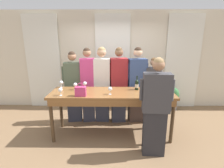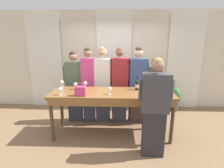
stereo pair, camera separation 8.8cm
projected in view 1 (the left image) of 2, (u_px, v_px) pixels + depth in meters
The scene contains 22 objects.
ground_plane at pixel (112, 134), 3.87m from camera, with size 18.00×18.00×0.00m, color #846647.
wall_back at pixel (113, 61), 5.13m from camera, with size 12.00×0.06×2.80m.
curtain_panel_left at pixel (43, 63), 5.11m from camera, with size 0.98×0.03×2.69m.
curtain_panel_center at pixel (113, 63), 5.09m from camera, with size 0.98×0.03×2.69m.
curtain_panel_right at pixel (182, 63), 5.06m from camera, with size 0.98×0.03×2.69m.
tasting_bar at pixel (112, 97), 3.61m from camera, with size 2.53×0.77×0.98m.
wine_bottle at pixel (137, 85), 3.74m from camera, with size 0.08×0.08×0.31m.
handbag at pixel (81, 91), 3.35m from camera, with size 0.21×0.11×0.26m.
wine_glass_front_left at pixel (60, 90), 3.37m from camera, with size 0.08×0.08×0.15m.
wine_glass_front_mid at pixel (110, 89), 3.44m from camera, with size 0.08×0.08×0.15m.
wine_glass_front_right at pixel (61, 83), 3.91m from camera, with size 0.08×0.08×0.15m.
wine_glass_center_left at pixel (75, 85), 3.74m from camera, with size 0.08×0.08×0.15m.
wine_glass_center_mid at pixel (157, 91), 3.28m from camera, with size 0.08×0.08×0.15m.
wine_glass_center_right at pixel (85, 83), 3.84m from camera, with size 0.08×0.08×0.15m.
guest_olive_jacket at pixel (74, 87), 4.27m from camera, with size 0.52×0.28×1.75m.
guest_pink_top at pixel (88, 85), 4.25m from camera, with size 0.46×0.28×1.84m.
guest_cream_sweater at pixel (102, 84), 4.24m from camera, with size 0.51×0.23×1.86m.
guest_striped_shirt at pixel (119, 85), 4.24m from camera, with size 0.51×0.31×1.85m.
guest_navy_coat at pixel (137, 85), 4.24m from camera, with size 0.54×0.31×1.85m.
guest_beige_cap at pixel (152, 89), 4.26m from camera, with size 0.46×0.26×1.62m.
host_pouring at pixel (156, 108), 3.00m from camera, with size 0.57×0.26×1.77m.
potted_plant at pixel (174, 98), 5.06m from camera, with size 0.29×0.29×0.67m.
Camera 1 is at (0.04, -3.44, 2.09)m, focal length 28.00 mm.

